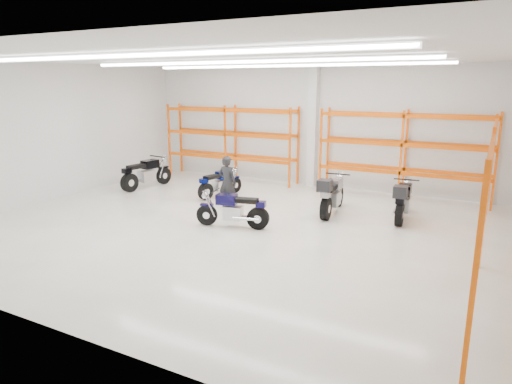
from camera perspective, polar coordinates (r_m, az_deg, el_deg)
The scene contains 12 objects.
ground at distance 12.62m, azimuth -2.70°, elevation -4.34°, with size 14.00×14.00×0.00m, color beige.
room_shell at distance 12.05m, azimuth -2.81°, elevation 10.73°, with size 14.02×12.02×4.51m.
motorcycle_main at distance 12.42m, azimuth -2.58°, elevation -2.35°, with size 2.04×0.78×1.01m.
motorcycle_back_a at distance 17.53m, azimuth -13.75°, elevation 2.17°, with size 0.82×2.33×1.15m.
motorcycle_back_b at distance 15.83m, azimuth -4.69°, elevation 1.02°, with size 0.81×1.95×0.97m.
motorcycle_back_c at distance 13.77m, azimuth 9.38°, elevation -0.44°, with size 0.76×2.39×1.23m.
motorcycle_back_d at distance 13.67m, azimuth 17.83°, elevation -1.12°, with size 0.73×2.29×1.18m.
standing_man at distance 14.21m, azimuth -3.61°, elevation 1.19°, with size 0.61×0.40×1.68m, color black.
structural_column at distance 17.35m, azimuth 7.12°, elevation 8.06°, with size 0.32×0.32×4.50m, color white.
pallet_racking_back_left at distance 18.58m, azimuth -3.22°, elevation 7.05°, with size 5.67×0.87×3.00m.
pallet_racking_back_right at distance 16.18m, azimuth 17.99°, elevation 5.46°, with size 5.67×0.87×3.00m.
pallet_racking_side at distance 10.54m, azimuth 29.17°, elevation 0.57°, with size 0.87×9.07×3.00m.
Camera 1 is at (6.14, -10.33, 3.85)m, focal length 32.00 mm.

